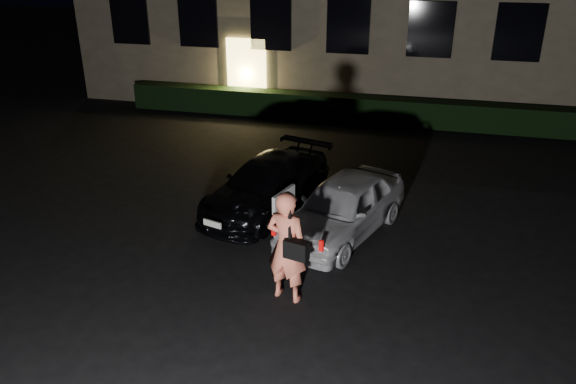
# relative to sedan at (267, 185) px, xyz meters

# --- Properties ---
(ground) EXTENTS (80.00, 80.00, 0.00)m
(ground) POSITION_rel_sedan_xyz_m (0.56, -3.31, -0.56)
(ground) COLOR black
(ground) RESTS_ON ground
(hedge) EXTENTS (15.00, 0.70, 0.85)m
(hedge) POSITION_rel_sedan_xyz_m (0.56, 7.19, -0.14)
(hedge) COLOR black
(hedge) RESTS_ON ground
(sedan) EXTENTS (2.59, 4.18, 1.13)m
(sedan) POSITION_rel_sedan_xyz_m (0.00, 0.00, 0.00)
(sedan) COLOR black
(sedan) RESTS_ON ground
(hatch) EXTENTS (2.57, 3.86, 1.22)m
(hatch) POSITION_rel_sedan_xyz_m (1.83, -0.79, 0.04)
(hatch) COLOR silver
(hatch) RESTS_ON ground
(man) EXTENTS (0.82, 0.63, 1.96)m
(man) POSITION_rel_sedan_xyz_m (1.29, -3.28, 0.42)
(man) COLOR #F97A5C
(man) RESTS_ON ground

